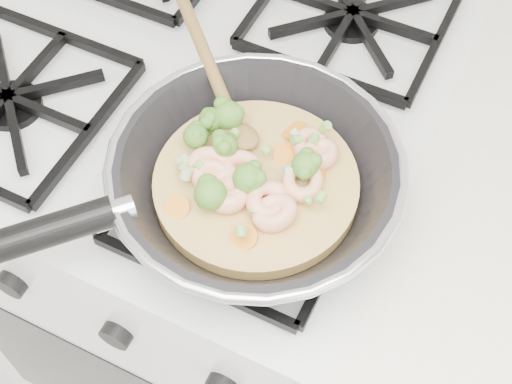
% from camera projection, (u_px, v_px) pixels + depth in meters
% --- Properties ---
extents(stove, '(0.60, 0.60, 0.92)m').
position_uv_depth(stove, '(209.00, 244.00, 1.23)').
color(stove, white).
rests_on(stove, ground).
extents(skillet, '(0.38, 0.46, 0.09)m').
position_uv_depth(skillet, '(250.00, 177.00, 0.70)').
color(skillet, black).
rests_on(skillet, stove).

